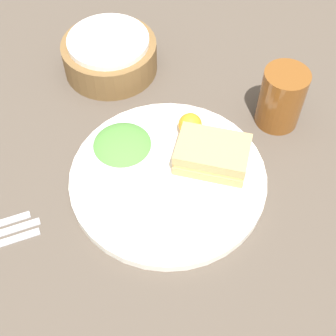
{
  "coord_description": "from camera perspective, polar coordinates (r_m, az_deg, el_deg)",
  "views": [
    {
      "loc": [
        -0.08,
        -0.44,
        0.66
      ],
      "look_at": [
        0.0,
        0.0,
        0.04
      ],
      "focal_mm": 50.0,
      "sensor_mm": 36.0,
      "label": 1
    }
  ],
  "objects": [
    {
      "name": "ground_plane",
      "position": [
        0.79,
        0.0,
        -1.58
      ],
      "size": [
        4.0,
        4.0,
        0.0
      ],
      "primitive_type": "plane",
      "color": "#4C4238"
    },
    {
      "name": "plate",
      "position": [
        0.79,
        0.0,
        -1.22
      ],
      "size": [
        0.33,
        0.33,
        0.02
      ],
      "primitive_type": "cylinder",
      "color": "white",
      "rests_on": "ground_plane"
    },
    {
      "name": "sandwich",
      "position": [
        0.78,
        5.41,
        1.67
      ],
      "size": [
        0.14,
        0.12,
        0.05
      ],
      "color": "tan",
      "rests_on": "plate"
    },
    {
      "name": "salad_bowl",
      "position": [
        0.78,
        -5.51,
        2.19
      ],
      "size": [
        0.11,
        0.11,
        0.05
      ],
      "color": "silver",
      "rests_on": "plate"
    },
    {
      "name": "dressing_cup",
      "position": [
        0.74,
        -3.84,
        -3.3
      ],
      "size": [
        0.05,
        0.05,
        0.04
      ],
      "primitive_type": "cylinder",
      "color": "#B7B7BC",
      "rests_on": "plate"
    },
    {
      "name": "orange_wedge",
      "position": [
        0.82,
        2.71,
        5.28
      ],
      "size": [
        0.04,
        0.04,
        0.04
      ],
      "primitive_type": "sphere",
      "color": "orange",
      "rests_on": "plate"
    },
    {
      "name": "drink_glass",
      "position": [
        0.86,
        13.66,
        8.3
      ],
      "size": [
        0.08,
        0.08,
        0.11
      ],
      "primitive_type": "cylinder",
      "color": "brown",
      "rests_on": "ground_plane"
    },
    {
      "name": "bread_basket",
      "position": [
        0.96,
        -7.11,
        13.56
      ],
      "size": [
        0.19,
        0.19,
        0.08
      ],
      "color": "brown",
      "rests_on": "ground_plane"
    }
  ]
}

